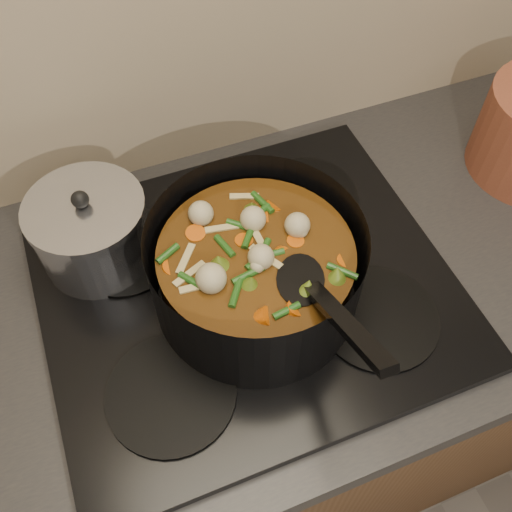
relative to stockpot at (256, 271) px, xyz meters
name	(u,v)px	position (x,y,z in m)	size (l,w,h in m)	color
counter	(249,399)	(-0.01, 0.03, -0.54)	(2.64, 0.64, 0.91)	brown
stovetop	(247,287)	(-0.01, 0.03, -0.08)	(0.62, 0.54, 0.03)	black
stockpot	(256,271)	(0.00, 0.00, 0.00)	(0.36, 0.44, 0.22)	black
saucepan	(92,231)	(-0.20, 0.17, -0.01)	(0.18, 0.18, 0.15)	silver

